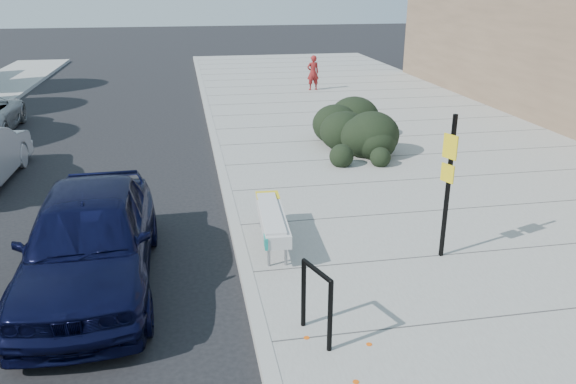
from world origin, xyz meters
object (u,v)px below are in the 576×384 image
object	(u,v)px
bench	(272,218)
pedestrian	(313,73)
sedan_navy	(90,239)
sign_post	(448,179)
bike_rack	(317,297)

from	to	relation	value
bench	pedestrian	xyz separation A→B (m)	(4.34, 15.58, 0.24)
sedan_navy	sign_post	bearing A→B (deg)	-3.93
bike_rack	sign_post	bearing A→B (deg)	16.62
sign_post	pedestrian	size ratio (longest dim) A/B	1.67
sign_post	sedan_navy	size ratio (longest dim) A/B	0.52
bench	bike_rack	size ratio (longest dim) A/B	2.08
pedestrian	bench	bearing A→B (deg)	68.65
bike_rack	sedan_navy	bearing A→B (deg)	125.11
bench	sign_post	bearing A→B (deg)	-16.16
bench	pedestrian	distance (m)	16.18
sign_post	bench	bearing A→B (deg)	138.50
sedan_navy	bike_rack	bearing A→B (deg)	-36.50
sign_post	pedestrian	xyz separation A→B (m)	(1.45, 16.59, -0.69)
bike_rack	sign_post	xyz separation A→B (m)	(2.76, 1.99, 0.82)
pedestrian	sedan_navy	bearing A→B (deg)	59.64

